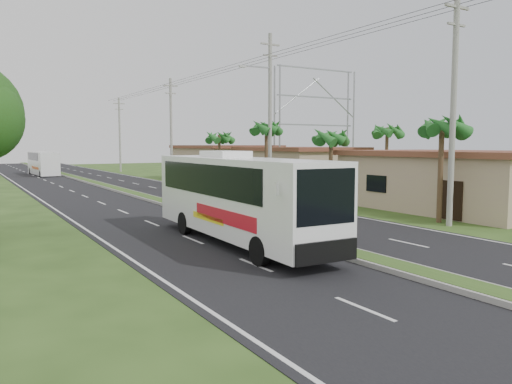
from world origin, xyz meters
TOP-DOWN VIEW (x-y plane):
  - ground at (0.00, 0.00)m, footprint 180.00×180.00m
  - road_asphalt at (0.00, 20.00)m, footprint 14.00×160.00m
  - median_strip at (0.00, 20.00)m, footprint 1.20×160.00m
  - lane_edge_left at (-6.70, 20.00)m, footprint 0.12×160.00m
  - lane_edge_right at (6.70, 20.00)m, footprint 0.12×160.00m
  - shop_near at (14.00, 6.00)m, footprint 8.60×12.60m
  - shop_mid at (14.00, 22.00)m, footprint 7.60×10.60m
  - shop_far at (14.00, 36.00)m, footprint 8.60×11.60m
  - palm_verge_a at (9.00, 3.00)m, footprint 2.40×2.40m
  - palm_verge_b at (9.40, 12.00)m, footprint 2.40×2.40m
  - palm_verge_c at (8.80, 19.00)m, footprint 2.40×2.40m
  - palm_verge_d at (9.30, 28.00)m, footprint 2.40×2.40m
  - palm_behind_shop at (17.50, 15.00)m, footprint 2.40×2.40m
  - utility_pole_a at (8.50, 2.00)m, footprint 1.60×0.28m
  - utility_pole_b at (8.47, 18.00)m, footprint 3.20×0.28m
  - utility_pole_c at (8.50, 38.00)m, footprint 1.60×0.28m
  - utility_pole_d at (8.50, 58.00)m, footprint 1.60×0.28m
  - billboard_lattice at (22.00, 30.00)m, footprint 10.18×1.18m
  - coach_bus_main at (-2.26, 3.46)m, footprint 2.64×11.29m
  - coach_bus_far at (-2.28, 54.85)m, footprint 2.48×10.20m
  - motorcyclist at (-0.43, 10.44)m, footprint 1.58×0.53m

SIDE VIEW (x-z plane):
  - ground at x=0.00m, z-range 0.00..0.00m
  - lane_edge_left at x=-6.70m, z-range 0.00..0.00m
  - lane_edge_right at x=6.70m, z-range 0.00..0.00m
  - road_asphalt at x=0.00m, z-range 0.00..0.02m
  - median_strip at x=0.00m, z-range 0.01..0.20m
  - motorcyclist at x=-0.43m, z-range -0.27..2.05m
  - coach_bus_far at x=-2.28m, z-range 0.20..3.15m
  - shop_near at x=14.00m, z-range 0.02..3.54m
  - shop_mid at x=14.00m, z-range 0.02..3.69m
  - shop_far at x=14.00m, z-range 0.02..3.84m
  - coach_bus_main at x=-2.26m, z-range 0.18..3.81m
  - palm_verge_b at x=9.40m, z-range 1.83..6.88m
  - palm_verge_d at x=9.30m, z-range 1.92..7.17m
  - palm_verge_a at x=9.00m, z-range 2.02..7.47m
  - palm_behind_shop at x=17.50m, z-range 2.11..7.76m
  - palm_verge_c at x=8.80m, z-range 2.20..8.05m
  - utility_pole_d at x=8.50m, z-range 0.17..10.67m
  - utility_pole_a at x=8.50m, z-range 0.17..11.17m
  - utility_pole_c at x=8.50m, z-range 0.17..11.17m
  - utility_pole_b at x=8.47m, z-range 0.26..12.26m
  - billboard_lattice at x=22.00m, z-range 0.79..12.86m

